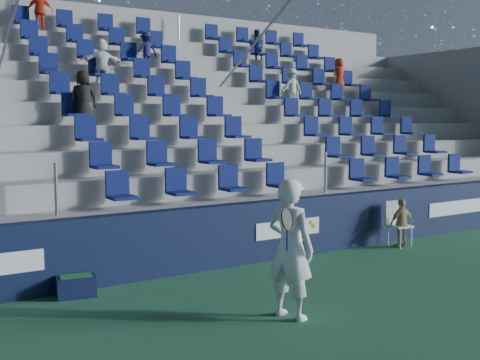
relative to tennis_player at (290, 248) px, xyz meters
name	(u,v)px	position (x,y,z in m)	size (l,w,h in m)	color
ground	(331,310)	(0.72, -0.07, -1.01)	(70.00, 70.00, 0.00)	#2A623D
sponsor_wall	(221,236)	(0.72, 3.08, -0.41)	(24.00, 0.32, 1.20)	#0E1633
grandstand	(119,146)	(0.72, 8.17, 1.12)	(24.00, 8.17, 6.63)	#9E9E99
tennis_player	(290,248)	(0.00, 0.00, 0.00)	(0.74, 0.85, 2.01)	white
line_judge_chair	(396,220)	(5.01, 2.59, -0.43)	(0.49, 0.50, 1.01)	white
line_judge	(402,223)	(5.01, 2.43, -0.47)	(0.63, 0.26, 1.08)	tan
ball_bin	(76,285)	(-2.25, 2.68, -0.82)	(0.67, 0.51, 0.34)	#0F173A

